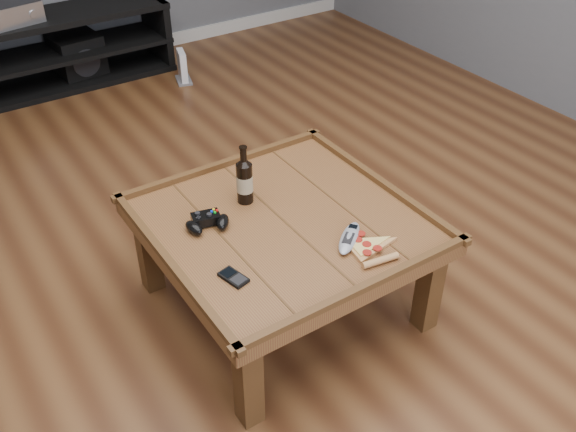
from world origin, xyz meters
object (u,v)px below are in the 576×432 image
coffee_table (283,232)px  beer_bottle (245,180)px  remote_control (349,238)px  subwoofer (77,56)px  pizza_slice (369,248)px  av_receiver (5,12)px  media_console (68,49)px  game_controller (207,222)px  game_console (183,68)px  smartphone (234,277)px

coffee_table → beer_bottle: size_ratio=4.05×
remote_control → subwoofer: size_ratio=0.58×
coffee_table → pizza_slice: pizza_slice is taller
coffee_table → av_receiver: size_ratio=2.37×
subwoofer → coffee_table: bearing=-96.9°
media_console → pizza_slice: bearing=-87.0°
beer_bottle → game_controller: bearing=-161.3°
media_console → remote_control: size_ratio=6.98×
game_console → pizza_slice: bearing=-84.2°
av_receiver → game_console: size_ratio=1.93×
beer_bottle → remote_control: size_ratio=1.27×
beer_bottle → remote_control: 0.49m
media_console → av_receiver: 0.47m
media_console → pizza_slice: media_console is taller
media_console → subwoofer: size_ratio=4.08×
coffee_table → pizza_slice: bearing=-64.0°
media_console → game_console: media_console is taller
pizza_slice → media_console: bearing=101.8°
beer_bottle → pizza_slice: 0.58m
media_console → remote_control: (0.13, -3.00, 0.22)m
media_console → game_controller: 2.65m
coffee_table → remote_control: 0.29m
media_console → beer_bottle: bearing=-91.3°
game_controller → smartphone: size_ratio=1.58×
smartphone → av_receiver: size_ratio=0.27×
media_console → pizza_slice: (0.16, -3.08, 0.21)m
av_receiver → game_console: (1.00, -0.43, -0.46)m
game_console → game_controller: bearing=-96.5°
pizza_slice → game_controller: bearing=142.1°
coffee_table → remote_control: (0.13, -0.25, 0.07)m
beer_bottle → game_console: beer_bottle is taller
coffee_table → remote_control: bearing=-61.3°
coffee_table → game_controller: 0.31m
coffee_table → av_receiver: 2.77m
beer_bottle → smartphone: beer_bottle is taller
coffee_table → subwoofer: 2.81m
pizza_slice → av_receiver: bearing=108.2°
pizza_slice → av_receiver: 3.12m
pizza_slice → game_console: size_ratio=1.24×
game_controller → av_receiver: bearing=105.6°
subwoofer → game_console: bearing=-44.8°
remote_control → pizza_slice: bearing=-20.8°
pizza_slice → remote_control: remote_control is taller
game_controller → av_receiver: av_receiver is taller
smartphone → media_console: bearing=70.3°
av_receiver → game_console: 1.19m
coffee_table → subwoofer: bearing=88.7°
game_console → smartphone: bearing=-95.1°
media_console → subwoofer: (0.06, 0.05, -0.09)m
coffee_table → media_console: (0.00, 2.75, -0.15)m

